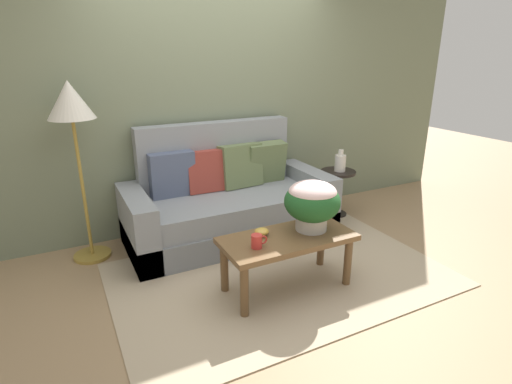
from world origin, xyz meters
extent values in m
plane|color=#997A56|center=(0.00, 0.00, 0.00)|extent=(14.00, 14.00, 0.00)
cube|color=slate|center=(0.00, 1.35, 1.48)|extent=(6.40, 0.12, 2.97)
cube|color=tan|center=(0.00, -0.08, 0.01)|extent=(2.74, 1.77, 0.01)
cube|color=slate|center=(-0.08, 0.79, 0.13)|extent=(2.04, 0.91, 0.26)
cube|color=gray|center=(-0.08, 0.77, 0.36)|extent=(1.63, 0.82, 0.21)
cube|color=gray|center=(-0.08, 1.16, 0.68)|extent=(1.63, 0.16, 0.90)
cube|color=gray|center=(-0.99, 0.79, 0.30)|extent=(0.21, 0.91, 0.61)
cube|color=gray|center=(0.84, 0.79, 0.30)|extent=(0.21, 0.91, 0.61)
cube|color=#607047|center=(0.43, 1.01, 0.68)|extent=(0.43, 0.21, 0.45)
cube|color=#93382D|center=(-0.23, 1.01, 0.67)|extent=(0.42, 0.19, 0.42)
cube|color=#4C5670|center=(-0.58, 1.02, 0.68)|extent=(0.43, 0.14, 0.43)
cube|color=#607047|center=(0.13, 1.00, 0.69)|extent=(0.45, 0.24, 0.45)
cylinder|color=brown|center=(-0.52, -0.45, 0.21)|extent=(0.06, 0.06, 0.41)
cylinder|color=brown|center=(0.40, -0.45, 0.21)|extent=(0.06, 0.06, 0.41)
cylinder|color=brown|center=(-0.52, -0.08, 0.21)|extent=(0.06, 0.06, 0.41)
cylinder|color=brown|center=(0.40, -0.08, 0.21)|extent=(0.06, 0.06, 0.41)
cube|color=brown|center=(-0.06, -0.26, 0.44)|extent=(1.04, 0.49, 0.04)
cylinder|color=black|center=(1.25, 0.80, 0.01)|extent=(0.25, 0.25, 0.03)
cylinder|color=black|center=(1.25, 0.80, 0.26)|extent=(0.05, 0.05, 0.48)
cylinder|color=black|center=(1.25, 0.80, 0.52)|extent=(0.39, 0.39, 0.03)
cylinder|color=olive|center=(-1.39, 1.00, 0.01)|extent=(0.33, 0.33, 0.03)
cylinder|color=olive|center=(-1.39, 1.00, 0.65)|extent=(0.03, 0.03, 1.25)
cone|color=beige|center=(-1.39, 1.00, 1.43)|extent=(0.38, 0.38, 0.31)
cylinder|color=#B7B2A8|center=(0.18, -0.24, 0.52)|extent=(0.25, 0.25, 0.13)
ellipsoid|color=#1E5123|center=(0.18, -0.24, 0.69)|extent=(0.44, 0.44, 0.31)
ellipsoid|color=beige|center=(0.18, -0.24, 0.77)|extent=(0.38, 0.38, 0.17)
cylinder|color=red|center=(-0.36, -0.33, 0.51)|extent=(0.08, 0.08, 0.10)
torus|color=red|center=(-0.30, -0.33, 0.51)|extent=(0.07, 0.01, 0.07)
cylinder|color=gold|center=(-0.23, -0.16, 0.47)|extent=(0.05, 0.05, 0.02)
ellipsoid|color=gold|center=(-0.23, -0.16, 0.49)|extent=(0.11, 0.11, 0.05)
cylinder|color=silver|center=(1.26, 0.79, 0.63)|extent=(0.12, 0.12, 0.18)
cylinder|color=silver|center=(1.26, 0.79, 0.75)|extent=(0.06, 0.06, 0.06)
camera|label=1|loc=(-1.55, -2.67, 1.81)|focal=28.33mm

